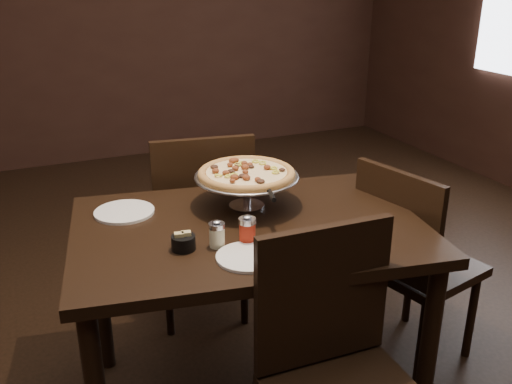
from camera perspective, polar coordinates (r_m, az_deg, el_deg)
name	(u,v)px	position (r m, az deg, el deg)	size (l,w,h in m)	color
room	(244,60)	(1.99, -1.23, 13.09)	(6.04, 7.04, 2.84)	black
dining_table	(249,250)	(2.16, -0.68, -5.82)	(1.42, 1.07, 0.81)	black
pizza_stand	(247,174)	(2.22, -0.95, 1.83)	(0.41, 0.41, 0.17)	silver
parmesan_shaker	(217,234)	(1.94, -3.93, -4.22)	(0.06, 0.06, 0.10)	#F6F1BF
pepper_flake_shaker	(247,230)	(1.96, -0.87, -3.80)	(0.06, 0.06, 0.10)	maroon
packet_caddy	(183,242)	(1.94, -7.28, -4.98)	(0.08, 0.08, 0.06)	black
napkin_stack	(335,246)	(1.96, 7.90, -5.41)	(0.15, 0.15, 0.02)	white
plate_left	(124,212)	(2.27, -13.03, -1.95)	(0.23, 0.23, 0.01)	white
plate_near	(248,257)	(1.88, -0.80, -6.50)	(0.21, 0.21, 0.01)	white
serving_spatula	(271,195)	(2.03, 1.54, -0.33)	(0.13, 0.13, 0.02)	silver
chair_far	(201,221)	(2.79, -5.51, -2.86)	(0.53, 0.53, 1.00)	black
chair_near	(340,373)	(1.85, 8.40, -17.49)	(0.47, 0.47, 0.98)	black
chair_side	(411,258)	(2.58, 15.20, -6.43)	(0.53, 0.53, 0.94)	black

